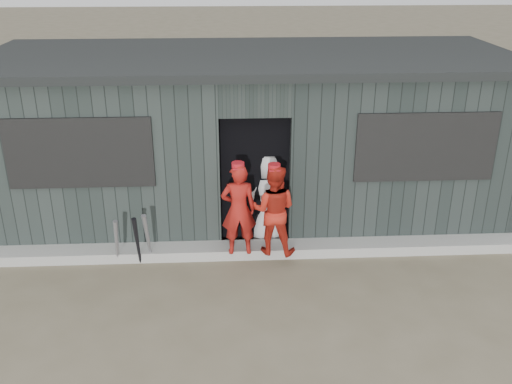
{
  "coord_description": "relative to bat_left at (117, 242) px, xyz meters",
  "views": [
    {
      "loc": [
        -0.38,
        -5.46,
        4.13
      ],
      "look_at": [
        0.0,
        1.8,
        1.0
      ],
      "focal_mm": 40.0,
      "sensor_mm": 36.0,
      "label": 1
    }
  ],
  "objects": [
    {
      "name": "dugout",
      "position": [
        1.95,
        1.89,
        0.93
      ],
      "size": [
        8.3,
        3.3,
        2.62
      ],
      "color": "black",
      "rests_on": "ground"
    },
    {
      "name": "player_red_left",
      "position": [
        1.7,
        0.01,
        0.46
      ],
      "size": [
        0.5,
        0.34,
        1.33
      ],
      "primitive_type": "imported",
      "rotation": [
        0.0,
        0.0,
        3.18
      ],
      "color": "maroon",
      "rests_on": "curb"
    },
    {
      "name": "curb",
      "position": [
        1.95,
        0.2,
        -0.28
      ],
      "size": [
        8.0,
        0.36,
        0.15
      ],
      "primitive_type": "cube",
      "color": "#9A9A95",
      "rests_on": "ground"
    },
    {
      "name": "bat_right",
      "position": [
        0.29,
        -0.04,
        0.03
      ],
      "size": [
        0.08,
        0.23,
        0.78
      ],
      "primitive_type": "cone",
      "rotation": [
        0.21,
        0.0,
        -0.06
      ],
      "color": "black",
      "rests_on": "ground"
    },
    {
      "name": "bat_mid",
      "position": [
        0.43,
        0.02,
        0.04
      ],
      "size": [
        0.1,
        0.27,
        0.81
      ],
      "primitive_type": "cone",
      "rotation": [
        0.25,
        0.0,
        -0.14
      ],
      "color": "gray",
      "rests_on": "ground"
    },
    {
      "name": "player_red_right",
      "position": [
        2.18,
        0.01,
        0.44
      ],
      "size": [
        0.73,
        0.63,
        1.3
      ],
      "primitive_type": "imported",
      "rotation": [
        0.0,
        0.0,
        2.9
      ],
      "color": "#B12215",
      "rests_on": "curb"
    },
    {
      "name": "bat_left",
      "position": [
        0.0,
        0.0,
        0.0
      ],
      "size": [
        0.14,
        0.2,
        0.72
      ],
      "primitive_type": "cone",
      "rotation": [
        0.17,
        0.0,
        0.39
      ],
      "color": "gray",
      "rests_on": "ground"
    },
    {
      "name": "player_grey_back",
      "position": [
        2.16,
        0.64,
        0.35
      ],
      "size": [
        0.81,
        0.68,
        1.42
      ],
      "primitive_type": "imported",
      "rotation": [
        0.0,
        0.0,
        3.53
      ],
      "color": "silver",
      "rests_on": "ground"
    },
    {
      "name": "ground",
      "position": [
        1.95,
        -1.62,
        -0.36
      ],
      "size": [
        80.0,
        80.0,
        0.0
      ],
      "primitive_type": "plane",
      "color": "brown",
      "rests_on": "ground"
    }
  ]
}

